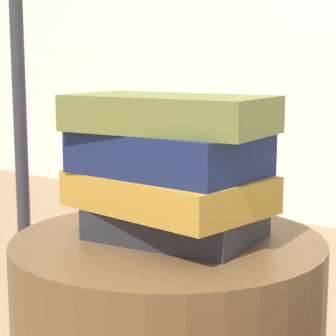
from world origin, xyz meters
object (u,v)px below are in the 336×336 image
book_ochre (164,191)px  book_navy (170,152)px  book_olive (169,114)px  book_charcoal (176,223)px

book_ochre → book_navy: bearing=68.8°
book_ochre → book_olive: book_olive is taller
book_charcoal → book_ochre: 0.05m
book_ochre → book_navy: book_navy is taller
book_charcoal → book_navy: (-0.01, -0.01, 0.10)m
book_navy → book_charcoal: bearing=52.3°
book_ochre → book_charcoal: bearing=62.6°
book_ochre → book_navy: 0.06m
book_navy → book_olive: size_ratio=0.91×
book_charcoal → book_olive: 0.16m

